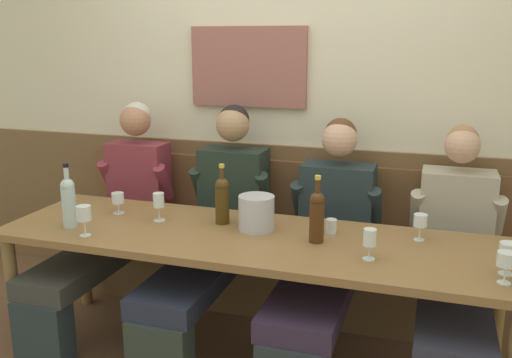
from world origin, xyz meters
TOP-DOWN VIEW (x-y plane):
  - room_wall_back at (-0.00, 1.09)m, footprint 6.80×0.12m
  - wood_wainscot_panel at (0.00, 1.04)m, footprint 6.80×0.03m
  - wall_bench at (0.00, 0.83)m, footprint 2.96×0.42m
  - dining_table at (0.00, 0.14)m, footprint 2.66×0.79m
  - person_left_seat at (-1.02, 0.47)m, footprint 0.50×1.25m
  - person_right_seat at (-0.33, 0.49)m, footprint 0.52×1.26m
  - person_center_left_seat at (0.34, 0.47)m, footprint 0.54×1.25m
  - person_center_right_seat at (1.03, 0.47)m, footprint 0.51×1.26m
  - ice_bucket at (0.01, 0.24)m, footprint 0.19×0.19m
  - wine_bottle_clear_water at (-0.20, 0.28)m, footprint 0.08×0.08m
  - wine_bottle_green_tall at (0.35, 0.15)m, footprint 0.07×0.07m
  - wine_bottle_amber_mid at (-0.96, -0.04)m, footprint 0.08×0.08m
  - wine_glass_center_rear at (0.63, -0.00)m, footprint 0.06×0.06m
  - wine_glass_mid_right at (0.84, 0.34)m, footprint 0.07×0.07m
  - wine_glass_left_end at (1.20, -0.09)m, footprint 0.08×0.08m
  - wine_glass_right_end at (-0.80, -0.13)m, footprint 0.07×0.07m
  - wine_glass_near_bucket at (-0.85, 0.26)m, footprint 0.07×0.07m
  - wine_glass_mid_left at (-0.55, 0.21)m, footprint 0.07×0.07m
  - wine_glass_center_front at (1.21, 0.02)m, footprint 0.08×0.08m
  - water_tumbler_right at (0.40, 0.30)m, footprint 0.06×0.06m

SIDE VIEW (x-z plane):
  - wall_bench at x=0.00m, z-range -0.19..0.75m
  - wood_wainscot_panel at x=0.00m, z-range 0.00..1.04m
  - person_center_right_seat at x=1.03m, z-range -0.02..1.24m
  - person_center_left_seat at x=0.34m, z-range -0.01..1.25m
  - person_left_seat at x=-1.02m, z-range -0.02..1.29m
  - person_right_seat at x=-0.33m, z-range -0.01..1.31m
  - dining_table at x=0.00m, z-range 0.29..1.02m
  - water_tumbler_right at x=0.40m, z-range 0.73..0.80m
  - wine_glass_near_bucket at x=-0.85m, z-range 0.75..0.88m
  - ice_bucket at x=0.01m, z-range 0.73..0.91m
  - wine_glass_mid_right at x=0.84m, z-range 0.76..0.89m
  - wine_glass_center_rear at x=0.63m, z-range 0.75..0.90m
  - wine_glass_center_front at x=1.21m, z-range 0.76..0.90m
  - wine_glass_left_end at x=1.20m, z-range 0.76..0.90m
  - wine_glass_mid_left at x=-0.55m, z-range 0.76..0.92m
  - wine_glass_right_end at x=-0.80m, z-range 0.76..0.92m
  - wine_bottle_clear_water at x=-0.20m, z-range 0.70..1.04m
  - wine_bottle_green_tall at x=0.35m, z-range 0.70..1.04m
  - wine_bottle_amber_mid at x=-0.96m, z-range 0.70..1.05m
  - room_wall_back at x=0.00m, z-range 0.00..2.80m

